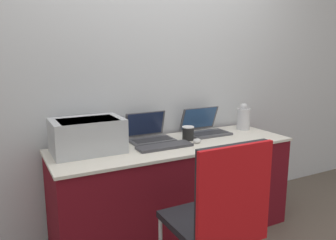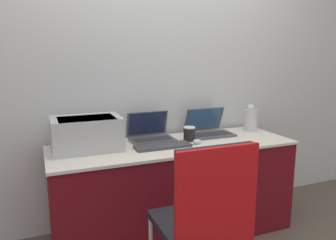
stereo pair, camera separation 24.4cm
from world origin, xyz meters
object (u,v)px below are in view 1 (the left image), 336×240
at_px(laptop_left, 149,134).
at_px(coffee_cup, 188,133).
at_px(external_keyboard, 165,146).
at_px(chair, 221,209).
at_px(printer, 87,134).
at_px(laptop_right, 205,128).
at_px(metal_pitcher, 243,118).
at_px(mouse, 197,141).

xyz_separation_m(laptop_left, coffee_cup, (0.27, -0.14, 0.01)).
xyz_separation_m(external_keyboard, chair, (-0.05, -0.74, -0.15)).
bearing_deg(printer, coffee_cup, -3.63).
distance_m(external_keyboard, chair, 0.76).
xyz_separation_m(laptop_right, chair, (-0.55, -0.97, -0.19)).
distance_m(printer, external_keyboard, 0.55).
bearing_deg(coffee_cup, metal_pitcher, 8.68).
xyz_separation_m(laptop_right, external_keyboard, (-0.50, -0.22, -0.04)).
height_order(coffee_cup, metal_pitcher, metal_pitcher).
relative_size(laptop_left, metal_pitcher, 1.44).
xyz_separation_m(external_keyboard, coffee_cup, (0.26, 0.10, 0.05)).
xyz_separation_m(external_keyboard, mouse, (0.27, -0.01, 0.01)).
distance_m(coffee_cup, chair, 0.92).
height_order(laptop_left, mouse, laptop_left).
bearing_deg(mouse, laptop_left, 138.25).
relative_size(printer, laptop_right, 1.35).
height_order(laptop_right, coffee_cup, laptop_right).
bearing_deg(chair, mouse, 66.47).
distance_m(laptop_left, laptop_right, 0.51).
height_order(printer, laptop_right, printer).
bearing_deg(mouse, chair, -113.53).
bearing_deg(printer, laptop_left, 9.87).
distance_m(laptop_left, external_keyboard, 0.24).
bearing_deg(laptop_right, external_keyboard, -155.95).
height_order(laptop_left, metal_pitcher, metal_pitcher).
height_order(printer, laptop_left, printer).
height_order(external_keyboard, metal_pitcher, metal_pitcher).
relative_size(coffee_cup, chair, 0.11).
xyz_separation_m(laptop_left, external_keyboard, (0.01, -0.24, -0.04)).
xyz_separation_m(laptop_left, laptop_right, (0.51, -0.02, -0.00)).
distance_m(laptop_right, metal_pitcher, 0.40).
relative_size(coffee_cup, mouse, 1.64).
relative_size(external_keyboard, chair, 0.43).
distance_m(laptop_left, coffee_cup, 0.30).
height_order(laptop_left, chair, chair).
bearing_deg(laptop_left, laptop_right, -1.72).
relative_size(laptop_right, external_keyboard, 0.85).
height_order(laptop_left, coffee_cup, laptop_left).
bearing_deg(chair, printer, 117.62).
bearing_deg(chair, coffee_cup, 70.00).
bearing_deg(laptop_left, metal_pitcher, -2.49).
relative_size(laptop_left, mouse, 5.06).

